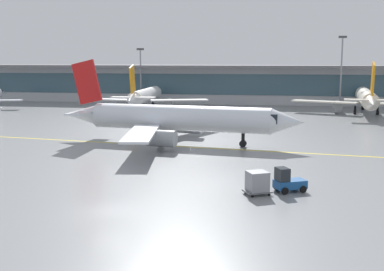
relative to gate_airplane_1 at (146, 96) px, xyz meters
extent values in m
plane|color=gray|center=(18.14, -72.74, -3.02)|extent=(400.00, 400.00, 0.00)
cube|color=yellow|center=(17.09, -44.98, -3.01)|extent=(109.36, 12.59, 0.01)
cube|color=#B2B7BC|center=(18.14, 19.31, 1.48)|extent=(212.37, 8.00, 9.00)
cube|color=#385666|center=(18.14, 15.23, 1.93)|extent=(203.87, 0.16, 5.04)
cube|color=slate|center=(18.14, 17.81, 6.28)|extent=(220.86, 11.00, 0.60)
cone|color=silver|center=(-39.42, 6.88, -0.24)|extent=(2.62, 3.28, 2.56)
cylinder|color=white|center=(-0.03, 0.39, 0.10)|extent=(4.45, 21.93, 3.03)
cone|color=white|center=(-0.86, 13.07, 0.10)|extent=(3.11, 3.81, 2.87)
cube|color=black|center=(-0.70, 10.65, 0.48)|extent=(2.53, 2.87, 1.06)
cone|color=white|center=(0.85, -12.89, 0.10)|extent=(2.88, 5.00, 2.57)
cube|color=white|center=(-7.63, -1.89, -0.73)|extent=(12.78, 5.43, 0.25)
cylinder|color=#999EA3|center=(-5.23, -0.40, -1.57)|extent=(2.08, 3.32, 1.87)
cube|color=white|center=(7.82, -0.88, -0.73)|extent=(12.68, 6.90, 0.25)
cylinder|color=#999EA3|center=(5.24, 0.29, -1.57)|extent=(2.08, 3.32, 1.87)
cube|color=orange|center=(0.79, -11.93, 4.19)|extent=(0.59, 4.09, 5.70)
cube|color=white|center=(-1.46, -11.72, 0.55)|extent=(4.58, 2.42, 0.21)
cube|color=white|center=(2.98, -11.42, 0.55)|extent=(4.58, 2.42, 0.21)
cylinder|color=black|center=(-0.53, 8.00, -2.21)|extent=(0.39, 0.39, 1.60)
cylinder|color=black|center=(-0.53, 8.00, -2.61)|extent=(0.54, 0.83, 0.80)
cylinder|color=black|center=(-1.95, -1.52, -2.21)|extent=(0.39, 0.39, 1.60)
cylinder|color=black|center=(-1.95, -1.52, -2.61)|extent=(0.54, 0.83, 0.80)
cylinder|color=black|center=(2.13, -1.25, -2.21)|extent=(0.39, 0.39, 1.60)
cylinder|color=black|center=(2.13, -1.25, -2.61)|extent=(0.54, 0.83, 0.80)
cylinder|color=silver|center=(46.86, 0.18, 0.30)|extent=(5.02, 23.34, 3.22)
cone|color=silver|center=(47.92, 13.65, 0.30)|extent=(3.35, 4.09, 3.06)
cube|color=black|center=(47.72, 11.09, 0.70)|extent=(2.73, 3.08, 1.13)
cone|color=silver|center=(45.75, -13.93, 0.30)|extent=(3.13, 5.35, 2.73)
cube|color=silver|center=(38.51, -1.06, -0.59)|extent=(13.47, 7.48, 0.26)
cylinder|color=#999EA3|center=(41.26, 0.15, -1.48)|extent=(2.25, 3.55, 1.99)
cube|color=orange|center=(45.83, -12.90, 4.65)|extent=(0.68, 4.35, 6.06)
cube|color=silver|center=(43.51, -12.34, 0.78)|extent=(4.89, 2.63, 0.23)
cylinder|color=black|center=(47.49, 8.27, -2.16)|extent=(0.42, 0.42, 1.70)
cylinder|color=black|center=(47.49, 8.27, -2.59)|extent=(0.59, 0.89, 0.85)
cylinder|color=black|center=(44.54, -1.53, -2.16)|extent=(0.42, 0.42, 1.70)
cylinder|color=black|center=(44.54, -1.53, -2.59)|extent=(0.59, 0.89, 0.85)
cylinder|color=black|center=(48.88, -1.87, -2.16)|extent=(0.42, 0.42, 1.70)
cylinder|color=black|center=(48.88, -1.87, -2.59)|extent=(0.59, 0.89, 0.85)
cylinder|color=silver|center=(17.09, -42.98, 0.42)|extent=(24.22, 5.98, 3.33)
cone|color=silver|center=(31.01, -44.54, 0.42)|extent=(4.33, 3.59, 3.17)
cube|color=black|center=(28.36, -44.24, 0.83)|extent=(3.27, 2.92, 1.17)
cone|color=silver|center=(2.52, -41.35, 0.42)|extent=(5.61, 3.41, 2.83)
cube|color=silver|center=(16.09, -34.29, -0.50)|extent=(8.14, 13.88, 0.27)
cylinder|color=#999EA3|center=(17.25, -37.18, -1.43)|extent=(3.74, 2.44, 2.06)
cube|color=silver|center=(14.20, -51.24, -0.50)|extent=(5.39, 14.06, 0.27)
cylinder|color=#999EA3|center=(15.96, -48.67, -1.43)|extent=(3.74, 2.44, 2.06)
cube|color=red|center=(3.58, -41.47, 4.93)|extent=(4.50, 0.85, 6.28)
cube|color=silver|center=(4.24, -39.08, 0.92)|extent=(2.88, 5.13, 0.24)
cube|color=silver|center=(3.70, -43.95, 0.92)|extent=(2.88, 5.13, 0.24)
cylinder|color=black|center=(25.44, -43.91, -2.13)|extent=(0.43, 0.43, 1.76)
cylinder|color=black|center=(25.44, -43.91, -2.57)|extent=(0.94, 0.63, 0.88)
cylinder|color=black|center=(15.40, -40.52, -2.13)|extent=(0.43, 0.43, 1.76)
cylinder|color=black|center=(15.40, -40.52, -2.57)|extent=(0.94, 0.63, 0.88)
cylinder|color=black|center=(14.89, -45.00, -2.13)|extent=(0.43, 0.43, 1.76)
cylinder|color=black|center=(14.89, -45.00, -2.57)|extent=(0.94, 0.63, 0.88)
cube|color=#194C8C|center=(31.20, -64.70, -2.37)|extent=(2.95, 2.47, 0.70)
cube|color=#1E2328|center=(30.54, -65.06, -1.47)|extent=(1.38, 1.52, 1.10)
cylinder|color=black|center=(31.61, -63.68, -2.72)|extent=(0.63, 0.48, 0.60)
cylinder|color=black|center=(32.28, -64.91, -2.72)|extent=(0.63, 0.48, 0.60)
cylinder|color=black|center=(30.12, -64.49, -2.72)|extent=(0.63, 0.48, 0.60)
cylinder|color=black|center=(30.79, -65.72, -2.72)|extent=(0.63, 0.48, 0.60)
cube|color=#595B60|center=(28.53, -66.15, -2.74)|extent=(2.61, 2.41, 0.12)
cube|color=gray|center=(28.53, -66.15, -1.88)|extent=(2.12, 2.08, 1.60)
cylinder|color=black|center=(28.86, -65.18, -2.91)|extent=(0.24, 0.19, 0.22)
cylinder|color=black|center=(29.52, -66.41, -2.91)|extent=(0.24, 0.19, 0.22)
cylinder|color=black|center=(27.54, -65.89, -2.91)|extent=(0.24, 0.19, 0.22)
cylinder|color=black|center=(28.21, -67.12, -2.91)|extent=(0.24, 0.19, 0.22)
cylinder|color=gray|center=(-4.89, 12.87, 3.63)|extent=(0.36, 0.36, 13.28)
cube|color=#3F3F42|center=(-4.89, 12.87, 10.52)|extent=(1.80, 0.30, 0.50)
cylinder|color=gray|center=(42.78, 10.79, 4.87)|extent=(0.36, 0.36, 15.77)
cube|color=#3F3F42|center=(42.78, 10.79, 13.00)|extent=(1.80, 0.30, 0.50)
camera|label=1|loc=(30.64, -106.25, 8.06)|focal=46.39mm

